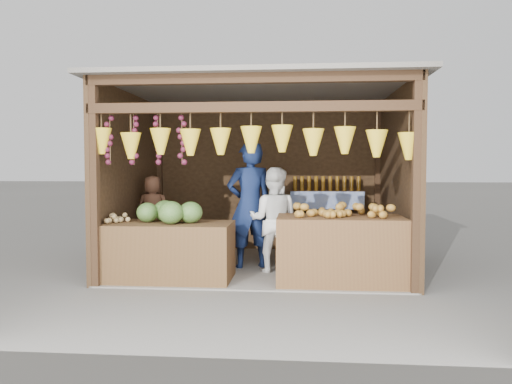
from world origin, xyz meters
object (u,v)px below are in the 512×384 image
counter_left (169,252)px  counter_right (340,250)px  man_standing (250,206)px  woman_standing (274,220)px  vendor_seated (153,210)px

counter_left → counter_right: size_ratio=1.03×
counter_right → man_standing: man_standing is taller
woman_standing → counter_left: bearing=34.1°
man_standing → vendor_seated: (-1.51, 0.22, -0.09)m
counter_left → vendor_seated: bearing=116.4°
counter_left → woman_standing: woman_standing is taller
counter_right → man_standing: (-1.24, 0.85, 0.50)m
counter_right → man_standing: 1.58m
counter_left → man_standing: man_standing is taller
man_standing → vendor_seated: size_ratio=1.77×
counter_left → man_standing: bearing=41.1°
counter_right → man_standing: size_ratio=0.86×
counter_left → vendor_seated: vendor_seated is taller
man_standing → vendor_seated: 1.53m
counter_left → vendor_seated: (-0.53, 1.08, 0.45)m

